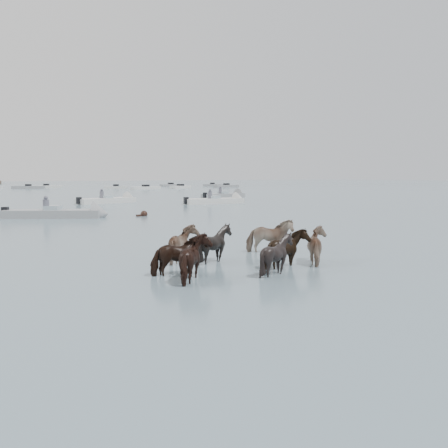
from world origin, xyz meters
TOP-DOWN VIEW (x-y plane):
  - ground at (0.00, 0.00)m, footprint 400.00×400.00m
  - pony_herd at (1.46, 1.22)m, footprint 5.63×4.24m
  - swimming_pony at (5.23, 18.05)m, footprint 0.72×0.44m
  - motorboat_b at (0.91, 19.44)m, footprint 6.12×4.32m
  - motorboat_c at (8.20, 32.80)m, footprint 6.19×3.25m
  - motorboat_d at (16.20, 26.82)m, footprint 6.05×1.95m
  - motorboat_e at (22.68, 36.10)m, footprint 5.92×2.46m

SIDE VIEW (x-z plane):
  - ground at x=0.00m, z-range 0.00..0.00m
  - swimming_pony at x=5.23m, z-range -0.12..0.32m
  - motorboat_b at x=0.91m, z-range -0.74..1.18m
  - motorboat_c at x=8.20m, z-range -0.74..1.18m
  - motorboat_d at x=16.20m, z-range -0.74..1.18m
  - motorboat_e at x=22.68m, z-range -0.74..1.18m
  - pony_herd at x=1.46m, z-range -0.19..1.10m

